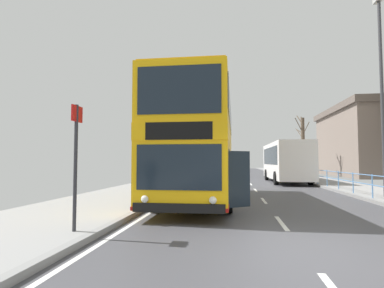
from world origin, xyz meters
TOP-DOWN VIEW (x-y plane):
  - ground at (-0.72, -0.00)m, footprint 15.80×140.00m
  - double_decker_bus_main at (-2.68, 7.00)m, footprint 3.29×10.39m
  - background_bus_far_lane at (2.91, 19.53)m, footprint 2.73×9.54m
  - pedestrian_railing_far_kerb at (4.45, 13.95)m, footprint 0.05×25.09m
  - bus_stop_sign_near at (-4.73, 0.34)m, footprint 0.08×0.44m
  - street_lamp_far_side at (5.25, 8.36)m, footprint 0.28×0.60m
  - bare_tree_far_00 at (6.42, 29.48)m, footprint 1.48×2.56m

SIDE VIEW (x-z plane):
  - ground at x=-0.72m, z-range -0.06..0.14m
  - pedestrian_railing_far_kerb at x=4.45m, z-range 0.32..1.31m
  - background_bus_far_lane at x=2.91m, z-range 0.14..3.25m
  - bus_stop_sign_near at x=-4.73m, z-range 0.45..3.24m
  - double_decker_bus_main at x=-2.68m, z-range 0.10..4.60m
  - bare_tree_far_00 at x=6.42m, z-range 0.10..6.95m
  - street_lamp_far_side at x=5.25m, z-range 0.77..9.67m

